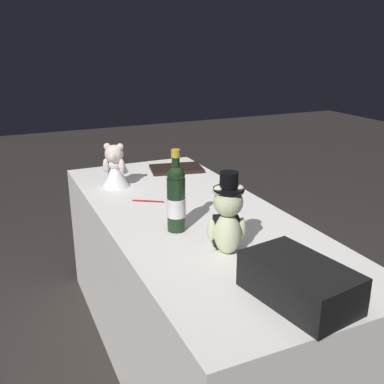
% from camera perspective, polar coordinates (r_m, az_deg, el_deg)
% --- Properties ---
extents(ground_plane, '(12.00, 12.00, 0.00)m').
position_cam_1_polar(ground_plane, '(2.34, 0.00, -19.64)').
color(ground_plane, '#2D2826').
extents(reception_table, '(1.86, 0.77, 0.73)m').
position_cam_1_polar(reception_table, '(2.14, 0.00, -11.92)').
color(reception_table, white).
rests_on(reception_table, ground_plane).
extents(teddy_bear_groom, '(0.14, 0.14, 0.30)m').
position_cam_1_polar(teddy_bear_groom, '(1.58, 4.53, -3.36)').
color(teddy_bear_groom, beige).
rests_on(teddy_bear_groom, reception_table).
extents(teddy_bear_bride, '(0.20, 0.18, 0.23)m').
position_cam_1_polar(teddy_bear_bride, '(2.35, -9.73, 3.21)').
color(teddy_bear_bride, white).
rests_on(teddy_bear_bride, reception_table).
extents(champagne_bottle, '(0.07, 0.07, 0.33)m').
position_cam_1_polar(champagne_bottle, '(1.76, -2.03, -0.70)').
color(champagne_bottle, black).
rests_on(champagne_bottle, reception_table).
extents(signing_pen, '(0.09, 0.14, 0.01)m').
position_cam_1_polar(signing_pen, '(2.12, -5.72, -1.15)').
color(signing_pen, maroon).
rests_on(signing_pen, reception_table).
extents(gift_case_black, '(0.36, 0.25, 0.12)m').
position_cam_1_polar(gift_case_black, '(1.37, 13.64, -11.01)').
color(gift_case_black, black).
rests_on(gift_case_black, reception_table).
extents(guestbook, '(0.26, 0.33, 0.02)m').
position_cam_1_polar(guestbook, '(2.63, -2.00, 3.00)').
color(guestbook, black).
rests_on(guestbook, reception_table).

